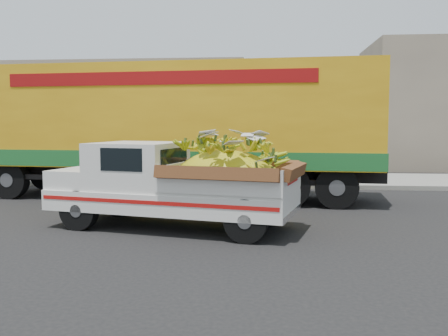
# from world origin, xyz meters

# --- Properties ---
(ground) EXTENTS (100.00, 100.00, 0.00)m
(ground) POSITION_xyz_m (0.00, 0.00, 0.00)
(ground) COLOR black
(ground) RESTS_ON ground
(curb) EXTENTS (60.00, 0.25, 0.15)m
(curb) POSITION_xyz_m (0.00, 6.35, 0.07)
(curb) COLOR gray
(curb) RESTS_ON ground
(sidewalk) EXTENTS (60.00, 4.00, 0.14)m
(sidewalk) POSITION_xyz_m (0.00, 8.45, 0.07)
(sidewalk) COLOR gray
(sidewalk) RESTS_ON ground
(building_left) EXTENTS (18.00, 6.00, 5.00)m
(building_left) POSITION_xyz_m (-8.00, 14.35, 2.50)
(building_left) COLOR gray
(building_left) RESTS_ON ground
(pickup_truck) EXTENTS (5.32, 2.90, 1.77)m
(pickup_truck) POSITION_xyz_m (0.62, -0.31, 0.95)
(pickup_truck) COLOR black
(pickup_truck) RESTS_ON ground
(semi_trailer) EXTENTS (12.04, 3.53, 3.80)m
(semi_trailer) POSITION_xyz_m (-0.64, 3.89, 2.12)
(semi_trailer) COLOR black
(semi_trailer) RESTS_ON ground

